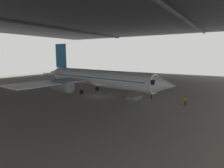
% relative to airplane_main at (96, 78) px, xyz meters
% --- Properties ---
extents(ground_plane, '(110.00, 110.00, 0.00)m').
position_rel_airplane_main_xyz_m(ground_plane, '(-1.20, -1.84, -3.35)').
color(ground_plane, gray).
extents(hangar_structure, '(121.00, 99.00, 18.91)m').
position_rel_airplane_main_xyz_m(hangar_structure, '(-1.29, 11.93, 14.92)').
color(hangar_structure, '#4C4F54').
rests_on(hangar_structure, ground_plane).
extents(airplane_main, '(33.59, 34.61, 10.92)m').
position_rel_airplane_main_xyz_m(airplane_main, '(0.00, 0.00, 0.00)').
color(airplane_main, white).
rests_on(airplane_main, ground_plane).
extents(boarding_stairs, '(4.21, 1.90, 4.54)m').
position_rel_airplane_main_xyz_m(boarding_stairs, '(-0.51, -9.62, -2.63)').
color(boarding_stairs, slate).
rests_on(boarding_stairs, ground_plane).
extents(crew_worker_near_nose, '(0.29, 0.54, 1.66)m').
position_rel_airplane_main_xyz_m(crew_worker_near_nose, '(-0.40, -18.53, -2.40)').
color(crew_worker_near_nose, '#232838').
rests_on(crew_worker_near_nose, ground_plane).
extents(crew_worker_by_stairs, '(0.38, 0.47, 1.58)m').
position_rel_airplane_main_xyz_m(crew_worker_by_stairs, '(1.56, -12.00, -2.45)').
color(crew_worker_by_stairs, '#232838').
rests_on(crew_worker_by_stairs, ground_plane).
extents(traffic_cone_orange, '(0.36, 0.36, 0.60)m').
position_rel_airplane_main_xyz_m(traffic_cone_orange, '(-0.35, -17.77, -3.06)').
color(traffic_cone_orange, black).
rests_on(traffic_cone_orange, ground_plane).
extents(baggage_tug, '(1.59, 2.37, 0.90)m').
position_rel_airplane_main_xyz_m(baggage_tug, '(8.84, 5.03, -2.82)').
color(baggage_tug, yellow).
rests_on(baggage_tug, ground_plane).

